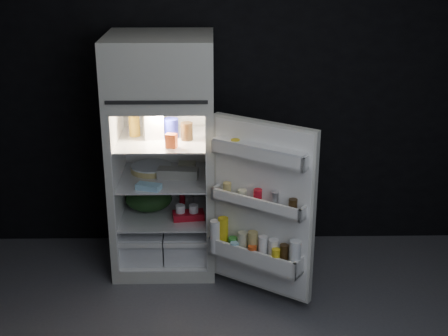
{
  "coord_description": "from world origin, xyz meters",
  "views": [
    {
      "loc": [
        -0.09,
        -3.08,
        2.45
      ],
      "look_at": [
        -0.02,
        1.0,
        0.9
      ],
      "focal_mm": 50.0,
      "sensor_mm": 36.0,
      "label": 1
    }
  ],
  "objects_px": {
    "milk_jug": "(153,122)",
    "yogurt_tray": "(188,215)",
    "egg_carton": "(178,173)",
    "refrigerator": "(163,146)",
    "fridge_door": "(260,213)"
  },
  "relations": [
    {
      "from": "milk_jug",
      "to": "yogurt_tray",
      "type": "height_order",
      "value": "milk_jug"
    },
    {
      "from": "refrigerator",
      "to": "egg_carton",
      "type": "distance_m",
      "value": 0.23
    },
    {
      "from": "fridge_door",
      "to": "egg_carton",
      "type": "relative_size",
      "value": 4.02
    },
    {
      "from": "milk_jug",
      "to": "egg_carton",
      "type": "bearing_deg",
      "value": -28.07
    },
    {
      "from": "milk_jug",
      "to": "egg_carton",
      "type": "height_order",
      "value": "milk_jug"
    },
    {
      "from": "refrigerator",
      "to": "fridge_door",
      "type": "height_order",
      "value": "refrigerator"
    },
    {
      "from": "milk_jug",
      "to": "yogurt_tray",
      "type": "xyz_separation_m",
      "value": [
        0.25,
        -0.13,
        -0.69
      ]
    },
    {
      "from": "refrigerator",
      "to": "milk_jug",
      "type": "distance_m",
      "value": 0.2
    },
    {
      "from": "milk_jug",
      "to": "yogurt_tray",
      "type": "bearing_deg",
      "value": -39.96
    },
    {
      "from": "fridge_door",
      "to": "egg_carton",
      "type": "distance_m",
      "value": 0.79
    },
    {
      "from": "yogurt_tray",
      "to": "egg_carton",
      "type": "bearing_deg",
      "value": 124.91
    },
    {
      "from": "fridge_door",
      "to": "yogurt_tray",
      "type": "height_order",
      "value": "fridge_door"
    },
    {
      "from": "yogurt_tray",
      "to": "fridge_door",
      "type": "bearing_deg",
      "value": -49.44
    },
    {
      "from": "refrigerator",
      "to": "milk_jug",
      "type": "xyz_separation_m",
      "value": [
        -0.06,
        -0.01,
        0.19
      ]
    },
    {
      "from": "milk_jug",
      "to": "refrigerator",
      "type": "bearing_deg",
      "value": -5.04
    }
  ]
}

